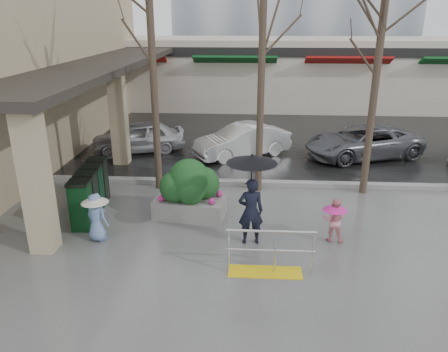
# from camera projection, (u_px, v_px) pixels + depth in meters

# --- Properties ---
(ground) EXTENTS (120.00, 120.00, 0.00)m
(ground) POSITION_uv_depth(u_px,v_px,m) (211.00, 243.00, 10.69)
(ground) COLOR #51514F
(ground) RESTS_ON ground
(street_asphalt) EXTENTS (120.00, 36.00, 0.01)m
(street_asphalt) POSITION_uv_depth(u_px,v_px,m) (239.00, 94.00, 31.30)
(street_asphalt) COLOR black
(street_asphalt) RESTS_ON ground
(curb) EXTENTS (120.00, 0.30, 0.15)m
(curb) POSITION_uv_depth(u_px,v_px,m) (222.00, 182.00, 14.41)
(curb) COLOR gray
(curb) RESTS_ON ground
(near_building) EXTENTS (6.00, 18.00, 8.00)m
(near_building) POSITION_uv_depth(u_px,v_px,m) (2.00, 49.00, 17.33)
(near_building) COLOR tan
(near_building) RESTS_ON ground
(canopy_slab) EXTENTS (2.80, 18.00, 0.25)m
(canopy_slab) POSITION_uv_depth(u_px,v_px,m) (107.00, 59.00, 17.21)
(canopy_slab) COLOR #2D2823
(canopy_slab) RESTS_ON pillar_front
(pillar_front) EXTENTS (0.55, 0.55, 3.50)m
(pillar_front) POSITION_uv_depth(u_px,v_px,m) (36.00, 181.00, 9.84)
(pillar_front) COLOR tan
(pillar_front) RESTS_ON ground
(pillar_back) EXTENTS (0.55, 0.55, 3.50)m
(pillar_back) POSITION_uv_depth(u_px,v_px,m) (119.00, 118.00, 15.93)
(pillar_back) COLOR tan
(pillar_back) RESTS_ON ground
(storefront_row) EXTENTS (34.00, 6.74, 4.00)m
(storefront_row) POSITION_uv_depth(u_px,v_px,m) (270.00, 72.00, 26.71)
(storefront_row) COLOR beige
(storefront_row) RESTS_ON ground
(handrail) EXTENTS (1.90, 0.50, 1.03)m
(handrail) POSITION_uv_depth(u_px,v_px,m) (268.00, 257.00, 9.36)
(handrail) COLOR yellow
(handrail) RESTS_ON ground
(tree_west) EXTENTS (3.20, 3.20, 6.80)m
(tree_west) POSITION_uv_depth(u_px,v_px,m) (150.00, 22.00, 12.42)
(tree_west) COLOR #382B21
(tree_west) RESTS_ON ground
(tree_midwest) EXTENTS (3.20, 3.20, 7.00)m
(tree_midwest) POSITION_uv_depth(u_px,v_px,m) (263.00, 16.00, 12.19)
(tree_midwest) COLOR #382B21
(tree_midwest) RESTS_ON ground
(tree_mideast) EXTENTS (3.20, 3.20, 6.50)m
(tree_mideast) POSITION_uv_depth(u_px,v_px,m) (382.00, 31.00, 12.12)
(tree_mideast) COLOR #382B21
(tree_mideast) RESTS_ON ground
(woman) EXTENTS (1.20, 1.20, 2.28)m
(woman) POSITION_uv_depth(u_px,v_px,m) (251.00, 192.00, 10.29)
(woman) COLOR black
(woman) RESTS_ON ground
(child_pink) EXTENTS (0.62, 0.60, 1.12)m
(child_pink) POSITION_uv_depth(u_px,v_px,m) (334.00, 217.00, 10.62)
(child_pink) COLOR pink
(child_pink) RESTS_ON ground
(child_blue) EXTENTS (0.71, 0.67, 1.23)m
(child_blue) POSITION_uv_depth(u_px,v_px,m) (96.00, 213.00, 10.63)
(child_blue) COLOR #6786B7
(child_blue) RESTS_ON ground
(planter) EXTENTS (2.02, 1.20, 1.67)m
(planter) POSITION_uv_depth(u_px,v_px,m) (190.00, 190.00, 11.87)
(planter) COLOR slate
(planter) RESTS_ON ground
(news_boxes) EXTENTS (0.75, 2.41, 1.32)m
(news_boxes) POSITION_uv_depth(u_px,v_px,m) (90.00, 192.00, 12.09)
(news_boxes) COLOR #0C3617
(news_boxes) RESTS_ON ground
(car_a) EXTENTS (3.98, 2.54, 1.26)m
(car_a) POSITION_uv_depth(u_px,v_px,m) (138.00, 137.00, 17.70)
(car_a) COLOR silver
(car_a) RESTS_ON ground
(car_b) EXTENTS (3.97, 3.08, 1.26)m
(car_b) POSITION_uv_depth(u_px,v_px,m) (242.00, 141.00, 17.15)
(car_b) COLOR white
(car_b) RESTS_ON ground
(car_c) EXTENTS (4.96, 3.43, 1.26)m
(car_c) POSITION_uv_depth(u_px,v_px,m) (363.00, 142.00, 16.99)
(car_c) COLOR #5B5D63
(car_c) RESTS_ON ground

